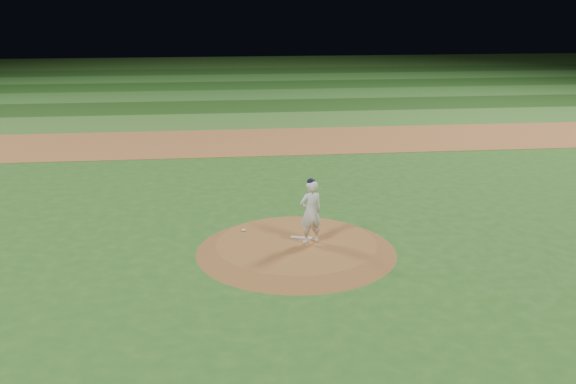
{
  "coord_description": "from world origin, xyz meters",
  "views": [
    {
      "loc": [
        -2.08,
        -16.29,
        6.73
      ],
      "look_at": [
        0.0,
        2.0,
        1.1
      ],
      "focal_mm": 40.0,
      "sensor_mm": 36.0,
      "label": 1
    }
  ],
  "objects_px": {
    "pitchers_mound": "(296,247)",
    "pitching_rubber": "(301,238)",
    "rosin_bag": "(244,230)",
    "pitcher_on_mound": "(311,212)"
  },
  "relations": [
    {
      "from": "pitchers_mound",
      "to": "rosin_bag",
      "type": "relative_size",
      "value": 45.62
    },
    {
      "from": "pitching_rubber",
      "to": "pitcher_on_mound",
      "type": "distance_m",
      "value": 0.98
    },
    {
      "from": "pitching_rubber",
      "to": "rosin_bag",
      "type": "bearing_deg",
      "value": 171.95
    },
    {
      "from": "rosin_bag",
      "to": "pitcher_on_mound",
      "type": "height_order",
      "value": "pitcher_on_mound"
    },
    {
      "from": "pitcher_on_mound",
      "to": "pitching_rubber",
      "type": "bearing_deg",
      "value": 119.55
    },
    {
      "from": "pitchers_mound",
      "to": "pitching_rubber",
      "type": "xyz_separation_m",
      "value": [
        0.18,
        0.33,
        0.14
      ]
    },
    {
      "from": "pitchers_mound",
      "to": "rosin_bag",
      "type": "bearing_deg",
      "value": 142.2
    },
    {
      "from": "pitching_rubber",
      "to": "pitchers_mound",
      "type": "bearing_deg",
      "value": -101.54
    },
    {
      "from": "rosin_bag",
      "to": "pitcher_on_mound",
      "type": "bearing_deg",
      "value": -31.93
    },
    {
      "from": "pitchers_mound",
      "to": "pitcher_on_mound",
      "type": "xyz_separation_m",
      "value": [
        0.39,
        -0.03,
        1.02
      ]
    }
  ]
}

